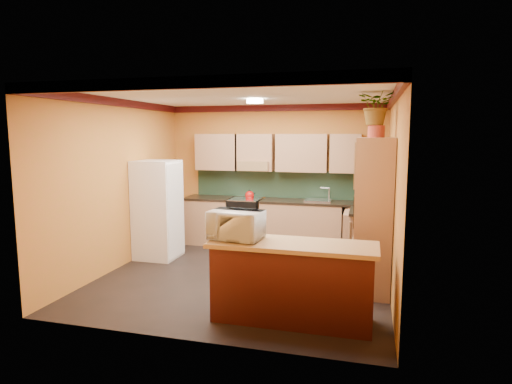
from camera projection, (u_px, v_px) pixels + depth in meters
room_shell at (251, 138)px, 6.48m from camera, size 4.24×4.24×2.72m
base_cabinets_back at (277, 225)px, 8.13m from camera, size 3.65×0.60×0.88m
countertop_back at (277, 201)px, 8.07m from camera, size 3.65×0.62×0.04m
stove at (245, 222)px, 8.29m from camera, size 0.58×0.58×0.91m
kettle at (250, 195)px, 8.14m from camera, size 0.21×0.21×0.18m
sink at (318, 200)px, 7.86m from camera, size 0.48×0.40×0.03m
base_cabinets_right at (368, 240)px, 6.97m from camera, size 0.60×0.80×0.88m
countertop_right at (369, 212)px, 6.91m from camera, size 0.62×0.80×0.04m
fridge at (157, 210)px, 7.40m from camera, size 0.68×0.66×1.70m
pantry at (373, 216)px, 5.79m from camera, size 0.48×0.90×2.10m
fern_pot at (376, 132)px, 5.69m from camera, size 0.22×0.22×0.16m
fern at (377, 105)px, 5.64m from camera, size 0.52×0.46×0.53m
breakfast_bar at (292, 284)px, 4.89m from camera, size 1.80×0.55×0.88m
bar_top at (292, 245)px, 4.83m from camera, size 1.90×0.65×0.05m
microwave at (236, 225)px, 4.97m from camera, size 0.64×0.47×0.33m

